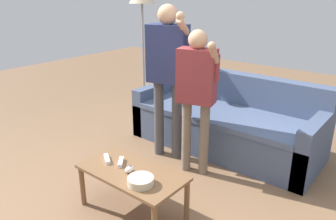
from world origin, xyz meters
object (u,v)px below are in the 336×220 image
object	(u,v)px
coffee_table	(132,177)
player_center	(197,87)
couch	(227,123)
game_remote_nunchuk	(129,169)
player_left	(168,65)
snack_bowl	(141,181)
floor_lamp	(142,6)
game_remote_wand_far	(121,162)
game_remote_wand_near	(107,159)

from	to	relation	value
coffee_table	player_center	world-z (taller)	player_center
couch	game_remote_nunchuk	bearing A→B (deg)	-89.31
couch	player_left	world-z (taller)	player_left
game_remote_nunchuk	player_left	xyz separation A→B (m)	(-0.41, 0.99, 0.61)
player_left	player_center	bearing A→B (deg)	-13.20
snack_bowl	player_center	distance (m)	1.09
couch	game_remote_nunchuk	xyz separation A→B (m)	(0.02, -1.62, 0.12)
game_remote_nunchuk	floor_lamp	xyz separation A→B (m)	(-1.31, 1.59, 1.16)
floor_lamp	game_remote_wand_far	distance (m)	2.25
game_remote_nunchuk	game_remote_wand_near	world-z (taller)	game_remote_nunchuk
couch	player_center	xyz separation A→B (m)	(0.04, -0.72, 0.61)
floor_lamp	game_remote_wand_near	bearing A→B (deg)	-57.11
coffee_table	snack_bowl	world-z (taller)	snack_bowl
player_left	game_remote_wand_far	xyz separation A→B (m)	(0.25, -0.94, -0.62)
couch	floor_lamp	size ratio (longest dim) A/B	1.18
player_left	coffee_table	bearing A→B (deg)	-67.01
player_left	player_center	distance (m)	0.46
game_remote_wand_near	player_left	bearing A→B (deg)	97.18
game_remote_nunchuk	couch	bearing A→B (deg)	90.69
game_remote_nunchuk	game_remote_wand_far	world-z (taller)	game_remote_nunchuk
player_center	game_remote_wand_near	size ratio (longest dim) A/B	9.67
game_remote_wand_near	player_center	bearing A→B (deg)	70.59
player_left	game_remote_wand_far	bearing A→B (deg)	-74.91
snack_bowl	game_remote_wand_far	xyz separation A→B (m)	(-0.35, 0.13, -0.01)
snack_bowl	coffee_table	bearing A→B (deg)	153.03
floor_lamp	game_remote_wand_near	xyz separation A→B (m)	(1.02, -1.58, -1.16)
game_remote_nunchuk	floor_lamp	world-z (taller)	floor_lamp
snack_bowl	floor_lamp	world-z (taller)	floor_lamp
coffee_table	game_remote_nunchuk	bearing A→B (deg)	-101.74
floor_lamp	game_remote_wand_far	world-z (taller)	floor_lamp
couch	game_remote_nunchuk	size ratio (longest dim) A/B	24.31
snack_bowl	game_remote_wand_far	world-z (taller)	snack_bowl
coffee_table	game_remote_wand_far	distance (m)	0.18
game_remote_nunchuk	floor_lamp	distance (m)	2.36
game_remote_wand_far	player_center	bearing A→B (deg)	77.96
game_remote_nunchuk	snack_bowl	bearing A→B (deg)	-21.01
coffee_table	game_remote_nunchuk	xyz separation A→B (m)	(-0.00, -0.02, 0.08)
player_center	player_left	bearing A→B (deg)	166.80
coffee_table	player_center	distance (m)	1.04
game_remote_nunchuk	game_remote_wand_near	bearing A→B (deg)	177.05
game_remote_nunchuk	game_remote_wand_far	xyz separation A→B (m)	(-0.15, 0.05, -0.01)
couch	coffee_table	bearing A→B (deg)	-89.13
couch	game_remote_wand_far	bearing A→B (deg)	-94.92
floor_lamp	game_remote_nunchuk	bearing A→B (deg)	-50.67
floor_lamp	couch	bearing A→B (deg)	0.98
game_remote_wand_near	game_remote_wand_far	size ratio (longest dim) A/B	1.08
snack_bowl	game_remote_wand_near	size ratio (longest dim) A/B	1.35
player_left	couch	bearing A→B (deg)	58.01
player_center	game_remote_wand_far	distance (m)	0.99
player_center	coffee_table	bearing A→B (deg)	-91.34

